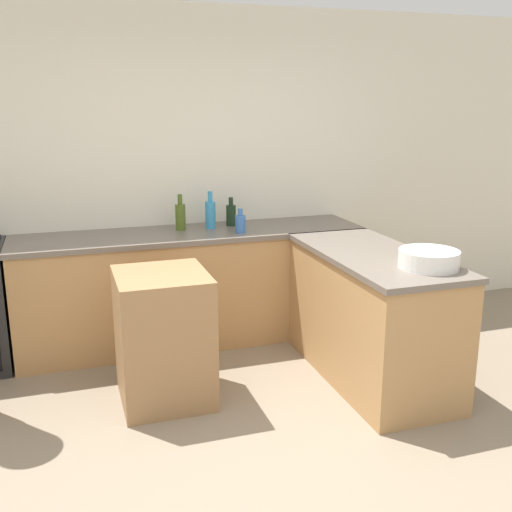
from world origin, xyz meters
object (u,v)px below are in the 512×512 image
Objects in this scene: island_table at (164,337)px; dish_soap_bottle at (210,214)px; mixing_bowl at (429,259)px; water_bottle_blue at (240,223)px; olive_oil_bottle at (180,216)px; wine_bottle_dark at (231,214)px.

dish_soap_bottle reaches higher than island_table.
water_bottle_blue is at bearing 121.15° from mixing_bowl.
water_bottle_blue reaches higher than mixing_bowl.
mixing_bowl is at bearing -52.01° from olive_oil_bottle.
olive_oil_bottle is (-0.43, 0.25, 0.04)m from water_bottle_blue.
wine_bottle_dark is 0.78× the size of dish_soap_bottle.
mixing_bowl is 1.23× the size of dish_soap_bottle.
dish_soap_bottle reaches higher than water_bottle_blue.
island_table is 2.99× the size of olive_oil_bottle.
water_bottle_blue is 0.50m from olive_oil_bottle.
mixing_bowl is at bearing -19.80° from island_table.
wine_bottle_dark is 0.82× the size of olive_oil_bottle.
wine_bottle_dark is at bearing 5.66° from olive_oil_bottle.
mixing_bowl is 1.89m from dish_soap_bottle.
mixing_bowl reaches higher than island_table.
water_bottle_blue is 0.66× the size of olive_oil_bottle.
olive_oil_bottle reaches higher than water_bottle_blue.
wine_bottle_dark reaches higher than island_table.
olive_oil_bottle is (-1.26, 1.61, 0.06)m from mixing_bowl.
wine_bottle_dark is at bearing 54.35° from island_table.
olive_oil_bottle is at bearing 177.58° from dish_soap_bottle.
dish_soap_bottle is at bearing 60.37° from island_table.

